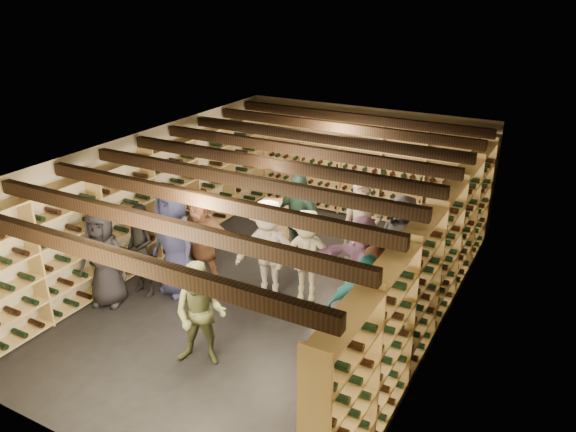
# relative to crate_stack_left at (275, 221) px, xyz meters

# --- Properties ---
(ground) EXTENTS (8.00, 8.00, 0.00)m
(ground) POSITION_rel_crate_stack_left_xyz_m (0.98, -1.76, -0.42)
(ground) COLOR black
(ground) RESTS_ON ground
(walls) EXTENTS (5.52, 8.02, 2.40)m
(walls) POSITION_rel_crate_stack_left_xyz_m (0.98, -1.76, 0.78)
(walls) COLOR #C0B495
(walls) RESTS_ON ground
(ceiling) EXTENTS (5.50, 8.00, 0.01)m
(ceiling) POSITION_rel_crate_stack_left_xyz_m (0.98, -1.76, 1.98)
(ceiling) COLOR beige
(ceiling) RESTS_ON walls
(ceiling_joists) EXTENTS (5.40, 7.12, 0.18)m
(ceiling_joists) POSITION_rel_crate_stack_left_xyz_m (0.98, -1.76, 1.84)
(ceiling_joists) COLOR black
(ceiling_joists) RESTS_ON ground
(wine_rack_left) EXTENTS (0.32, 7.50, 2.15)m
(wine_rack_left) POSITION_rel_crate_stack_left_xyz_m (-1.59, -1.76, 0.65)
(wine_rack_left) COLOR tan
(wine_rack_left) RESTS_ON ground
(wine_rack_right) EXTENTS (0.32, 7.50, 2.15)m
(wine_rack_right) POSITION_rel_crate_stack_left_xyz_m (3.55, -1.76, 0.65)
(wine_rack_right) COLOR tan
(wine_rack_right) RESTS_ON ground
(wine_rack_back) EXTENTS (4.70, 0.30, 2.15)m
(wine_rack_back) POSITION_rel_crate_stack_left_xyz_m (0.98, 2.07, 0.65)
(wine_rack_back) COLOR tan
(wine_rack_back) RESTS_ON ground
(crate_stack_left) EXTENTS (0.58, 0.47, 0.85)m
(crate_stack_left) POSITION_rel_crate_stack_left_xyz_m (0.00, 0.00, 0.00)
(crate_stack_left) COLOR tan
(crate_stack_left) RESTS_ON ground
(crate_stack_right) EXTENTS (0.59, 0.50, 0.68)m
(crate_stack_right) POSITION_rel_crate_stack_left_xyz_m (2.26, -0.46, -0.08)
(crate_stack_right) COLOR tan
(crate_stack_right) RESTS_ON ground
(crate_loose) EXTENTS (0.58, 0.49, 0.17)m
(crate_loose) POSITION_rel_crate_stack_left_xyz_m (2.24, 0.93, -0.34)
(crate_loose) COLOR tan
(crate_loose) RESTS_ON ground
(person_0) EXTENTS (0.92, 0.75, 1.62)m
(person_0) POSITION_rel_crate_stack_left_xyz_m (-1.20, -3.36, 0.39)
(person_0) COLOR black
(person_0) RESTS_ON ground
(person_1) EXTENTS (0.63, 0.47, 1.58)m
(person_1) POSITION_rel_crate_stack_left_xyz_m (-0.90, -2.84, 0.37)
(person_1) COLOR black
(person_1) RESTS_ON ground
(person_2) EXTENTS (0.88, 0.78, 1.51)m
(person_2) POSITION_rel_crate_stack_left_xyz_m (1.07, -3.86, 0.33)
(person_2) COLOR #4D5332
(person_2) RESTS_ON ground
(person_3) EXTENTS (1.15, 0.92, 1.56)m
(person_3) POSITION_rel_crate_stack_left_xyz_m (1.56, -1.70, 0.36)
(person_3) COLOR beige
(person_3) RESTS_ON ground
(person_4) EXTENTS (1.06, 0.45, 1.81)m
(person_4) POSITION_rel_crate_stack_left_xyz_m (3.09, -3.12, 0.48)
(person_4) COLOR #1E6870
(person_4) RESTS_ON ground
(person_5) EXTENTS (1.55, 0.51, 1.67)m
(person_5) POSITION_rel_crate_stack_left_xyz_m (-0.31, -2.00, 0.41)
(person_5) COLOR brown
(person_5) RESTS_ON ground
(person_6) EXTENTS (1.03, 0.79, 1.87)m
(person_6) POSITION_rel_crate_stack_left_xyz_m (-0.44, -2.53, 0.51)
(person_6) COLOR #24264D
(person_6) RESTS_ON ground
(person_7) EXTENTS (0.81, 0.69, 1.89)m
(person_7) POSITION_rel_crate_stack_left_xyz_m (2.12, -0.78, 0.52)
(person_7) COLOR gray
(person_7) RESTS_ON ground
(person_8) EXTENTS (0.95, 0.86, 1.62)m
(person_8) POSITION_rel_crate_stack_left_xyz_m (3.02, -2.49, 0.38)
(person_8) COLOR #4D2819
(person_8) RESTS_ON ground
(person_9) EXTENTS (1.22, 0.88, 1.70)m
(person_9) POSITION_rel_crate_stack_left_xyz_m (0.98, -1.93, 0.43)
(person_9) COLOR #BEB5AC
(person_9) RESTS_ON ground
(person_10) EXTENTS (1.12, 0.68, 1.79)m
(person_10) POSITION_rel_crate_stack_left_xyz_m (0.88, -0.69, 0.47)
(person_10) COLOR #254538
(person_10) RESTS_ON ground
(person_11) EXTENTS (1.54, 0.63, 1.61)m
(person_11) POSITION_rel_crate_stack_left_xyz_m (2.45, -1.59, 0.38)
(person_11) COLOR #7B517A
(person_11) RESTS_ON ground
(person_12) EXTENTS (0.85, 0.58, 1.67)m
(person_12) POSITION_rel_crate_stack_left_xyz_m (2.76, -0.61, 0.41)
(person_12) COLOR #323236
(person_12) RESTS_ON ground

